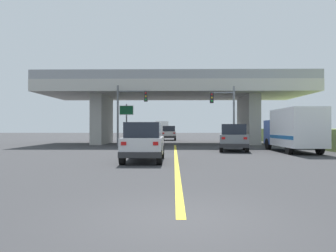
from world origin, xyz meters
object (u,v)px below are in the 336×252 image
Objects in this scene: suv_lead at (144,142)px; semi_truck_distant at (162,129)px; suv_crossing at (234,138)px; box_truck at (293,130)px; traffic_signal_nearside at (226,109)px; highway_sign at (126,115)px; sedan_oncoming at (169,133)px; traffic_signal_farside at (128,107)px.

semi_truck_distant reaches higher than suv_lead.
suv_lead is 9.98m from suv_crossing.
traffic_signal_nearside reaches higher than box_truck.
box_truck is at bearing -74.77° from semi_truck_distant.
highway_sign reaches higher than suv_lead.
semi_truck_distant is at bearing 95.36° from sedan_oncoming.
box_truck is 25.24m from sedan_oncoming.
sedan_oncoming is 18.05m from traffic_signal_nearside.
suv_lead is at bearing -89.24° from semi_truck_distant.
highway_sign is (-9.52, 9.99, 2.09)m from suv_crossing.
semi_truck_distant is at bearing 108.79° from suv_crossing.
suv_lead is 0.80× the size of traffic_signal_nearside.
traffic_signal_nearside is at bearing -25.99° from highway_sign.
traffic_signal_nearside is (0.26, 5.23, 2.50)m from suv_crossing.
box_truck is at bearing -7.87° from suv_crossing.
highway_sign is at bearing -95.75° from semi_truck_distant.
traffic_signal_nearside is at bearing 96.04° from suv_crossing.
suv_crossing is at bearing -76.89° from sedan_oncoming.
semi_truck_distant reaches higher than suv_crossing.
traffic_signal_farside is at bearing -102.38° from sedan_oncoming.
suv_lead and sedan_oncoming have the same top height.
highway_sign is at bearing 99.58° from traffic_signal_farside.
semi_truck_distant is (-1.50, 15.94, 0.55)m from sedan_oncoming.
suv_crossing is at bearing -92.82° from traffic_signal_nearside.
suv_lead is at bearing -115.71° from traffic_signal_nearside.
suv_crossing is 10.85m from traffic_signal_farside.
sedan_oncoming is at bearing 111.48° from box_truck.
suv_crossing is 0.66× the size of semi_truck_distant.
suv_crossing is at bearing 163.26° from box_truck.
suv_lead is at bearing -79.10° from highway_sign.
suv_crossing is 1.08× the size of highway_sign.
traffic_signal_farside is 1.34× the size of highway_sign.
box_truck is 1.02× the size of semi_truck_distant.
box_truck reaches higher than suv_crossing.
suv_lead is 0.62× the size of box_truck.
traffic_signal_farside is (-12.86, 6.98, 2.04)m from box_truck.
highway_sign is (-13.57, 11.21, 1.48)m from box_truck.
suv_crossing is 22.85m from sedan_oncoming.
suv_crossing is at bearing -33.22° from traffic_signal_farside.
highway_sign is (-4.33, -12.27, 2.09)m from sedan_oncoming.
traffic_signal_farside is (-3.62, -16.49, 2.65)m from sedan_oncoming.
sedan_oncoming is 1.07× the size of highway_sign.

